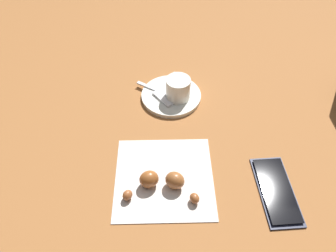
# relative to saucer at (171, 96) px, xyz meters

# --- Properties ---
(ground_plane) EXTENTS (1.80, 1.80, 0.00)m
(ground_plane) POSITION_rel_saucer_xyz_m (-0.11, -0.02, -0.01)
(ground_plane) COLOR #9B5F31
(saucer) EXTENTS (0.15, 0.15, 0.01)m
(saucer) POSITION_rel_saucer_xyz_m (0.00, 0.00, 0.00)
(saucer) COLOR white
(saucer) RESTS_ON ground
(espresso_cup) EXTENTS (0.08, 0.06, 0.05)m
(espresso_cup) POSITION_rel_saucer_xyz_m (-0.01, -0.02, 0.03)
(espresso_cup) COLOR white
(espresso_cup) RESTS_ON saucer
(teaspoon) EXTENTS (0.07, 0.12, 0.01)m
(teaspoon) POSITION_rel_saucer_xyz_m (-0.00, 0.01, 0.01)
(teaspoon) COLOR silver
(teaspoon) RESTS_ON saucer
(sugar_packet) EXTENTS (0.06, 0.06, 0.01)m
(sugar_packet) POSITION_rel_saucer_xyz_m (-0.02, 0.02, 0.01)
(sugar_packet) COLOR white
(sugar_packet) RESTS_ON saucer
(napkin) EXTENTS (0.22, 0.22, 0.00)m
(napkin) POSITION_rel_saucer_xyz_m (-0.23, -0.01, -0.00)
(napkin) COLOR silver
(napkin) RESTS_ON ground
(croissant) EXTENTS (0.07, 0.15, 0.04)m
(croissant) POSITION_rel_saucer_xyz_m (-0.26, -0.01, 0.02)
(croissant) COLOR #99552C
(croissant) RESTS_ON napkin
(cell_phone) EXTENTS (0.16, 0.09, 0.01)m
(cell_phone) POSITION_rel_saucer_xyz_m (-0.24, -0.23, -0.00)
(cell_phone) COLOR #1C2034
(cell_phone) RESTS_ON ground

